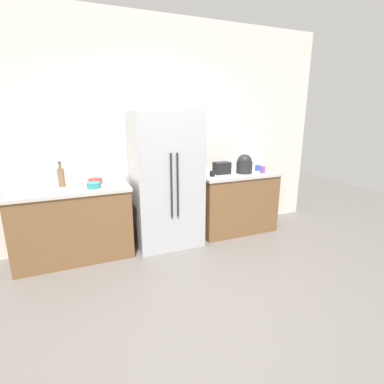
{
  "coord_description": "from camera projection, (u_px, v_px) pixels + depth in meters",
  "views": [
    {
      "loc": [
        -1.02,
        -2.06,
        1.75
      ],
      "look_at": [
        0.06,
        0.47,
        1.0
      ],
      "focal_mm": 27.49,
      "sensor_mm": 36.0,
      "label": 1
    }
  ],
  "objects": [
    {
      "name": "counter_right",
      "position": [
        236.0,
        202.0,
        4.4
      ],
      "size": [
        1.18,
        0.6,
        0.89
      ],
      "color": "brown",
      "rests_on": "ground_plane"
    },
    {
      "name": "ground_plane",
      "position": [
        206.0,
        311.0,
        2.67
      ],
      "size": [
        10.8,
        10.8,
        0.0
      ],
      "primitive_type": "plane",
      "color": "slate"
    },
    {
      "name": "toaster",
      "position": [
        222.0,
        168.0,
        4.22
      ],
      "size": [
        0.23,
        0.15,
        0.17
      ],
      "primitive_type": "cube",
      "color": "black",
      "rests_on": "counter_right"
    },
    {
      "name": "bowl_b",
      "position": [
        94.0,
        185.0,
        3.45
      ],
      "size": [
        0.16,
        0.16,
        0.06
      ],
      "primitive_type": "cylinder",
      "color": "teal",
      "rests_on": "counter_left"
    },
    {
      "name": "cup_b",
      "position": [
        212.0,
        174.0,
        4.06
      ],
      "size": [
        0.07,
        0.07,
        0.07
      ],
      "primitive_type": "cylinder",
      "color": "black",
      "rests_on": "counter_right"
    },
    {
      "name": "refrigerator",
      "position": [
        166.0,
        180.0,
        3.85
      ],
      "size": [
        0.86,
        0.63,
        1.77
      ],
      "color": "#B7BABF",
      "rests_on": "ground_plane"
    },
    {
      "name": "kitchen_back_panel",
      "position": [
        147.0,
        133.0,
        3.97
      ],
      "size": [
        5.4,
        0.1,
        2.94
      ],
      "primitive_type": "cube",
      "color": "silver",
      "rests_on": "ground_plane"
    },
    {
      "name": "bottle_a",
      "position": [
        61.0,
        177.0,
        3.48
      ],
      "size": [
        0.08,
        0.08,
        0.3
      ],
      "color": "brown",
      "rests_on": "counter_left"
    },
    {
      "name": "bowl_c",
      "position": [
        95.0,
        181.0,
        3.64
      ],
      "size": [
        0.17,
        0.17,
        0.06
      ],
      "primitive_type": "cylinder",
      "color": "red",
      "rests_on": "counter_left"
    },
    {
      "name": "counter_left",
      "position": [
        73.0,
        224.0,
        3.54
      ],
      "size": [
        1.36,
        0.6,
        0.89
      ],
      "color": "brown",
      "rests_on": "ground_plane"
    },
    {
      "name": "cup_a",
      "position": [
        258.0,
        168.0,
        4.47
      ],
      "size": [
        0.09,
        0.09,
        0.08
      ],
      "primitive_type": "cylinder",
      "color": "blue",
      "rests_on": "counter_right"
    },
    {
      "name": "bowl_a",
      "position": [
        75.0,
        185.0,
        3.46
      ],
      "size": [
        0.18,
        0.18,
        0.07
      ],
      "primitive_type": "cylinder",
      "color": "white",
      "rests_on": "counter_left"
    },
    {
      "name": "rice_cooker",
      "position": [
        244.0,
        164.0,
        4.26
      ],
      "size": [
        0.23,
        0.23,
        0.28
      ],
      "color": "#262628",
      "rests_on": "counter_right"
    },
    {
      "name": "cup_c",
      "position": [
        263.0,
        170.0,
        4.3
      ],
      "size": [
        0.07,
        0.07,
        0.09
      ],
      "primitive_type": "cylinder",
      "color": "purple",
      "rests_on": "counter_right"
    }
  ]
}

